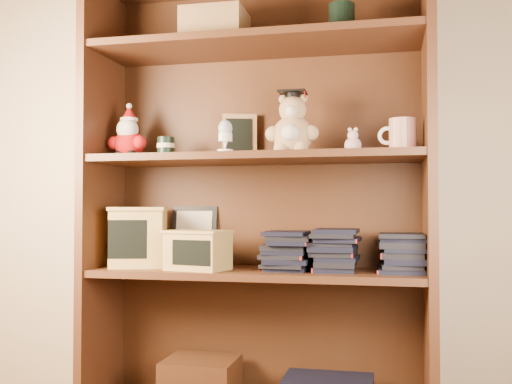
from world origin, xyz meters
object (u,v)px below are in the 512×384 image
bookcase (258,204)px  grad_teddy_bear (292,129)px  treats_box (139,237)px  teacher_mug (402,135)px

bookcase → grad_teddy_bear: bookcase is taller
treats_box → teacher_mug: bearing=0.1°
teacher_mug → treats_box: 1.00m
grad_teddy_bear → bookcase: bearing=156.7°
bookcase → grad_teddy_bear: size_ratio=7.11×
grad_teddy_bear → teacher_mug: bearing=1.1°
bookcase → grad_teddy_bear: bearing=-23.3°
bookcase → treats_box: size_ratio=6.54×
treats_box → grad_teddy_bear: bearing=-0.6°
bookcase → treats_box: bearing=-173.3°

